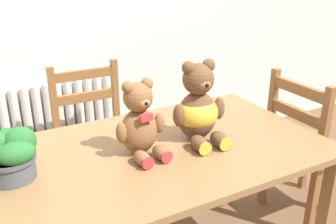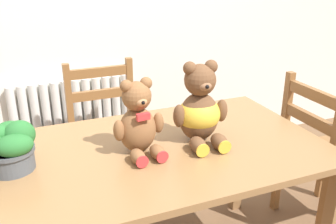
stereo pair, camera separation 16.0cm
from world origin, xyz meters
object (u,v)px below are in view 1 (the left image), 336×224
object	(u,v)px
teddy_bear_left	(140,123)
potted_plant	(10,155)
wooden_chair_behind	(96,142)
wooden_chair_side	(308,148)
teddy_bear_right	(198,109)

from	to	relation	value
teddy_bear_left	potted_plant	size ratio (longest dim) A/B	1.49
wooden_chair_behind	potted_plant	size ratio (longest dim) A/B	4.30
wooden_chair_behind	teddy_bear_left	world-z (taller)	teddy_bear_left
teddy_bear_left	wooden_chair_side	bearing A→B (deg)	179.39
teddy_bear_left	potted_plant	world-z (taller)	teddy_bear_left
wooden_chair_side	teddy_bear_left	size ratio (longest dim) A/B	2.87
wooden_chair_behind	potted_plant	xyz separation A→B (m)	(-0.54, -0.74, 0.40)
wooden_chair_side	teddy_bear_left	distance (m)	1.22
teddy_bear_right	potted_plant	world-z (taller)	teddy_bear_right
wooden_chair_behind	wooden_chair_side	distance (m)	1.31
wooden_chair_behind	wooden_chair_side	xyz separation A→B (m)	(1.10, -0.71, 0.01)
teddy_bear_right	potted_plant	distance (m)	0.79
wooden_chair_behind	teddy_bear_right	world-z (taller)	teddy_bear_right
wooden_chair_side	teddy_bear_right	size ratio (longest dim) A/B	2.52
teddy_bear_left	teddy_bear_right	world-z (taller)	teddy_bear_right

